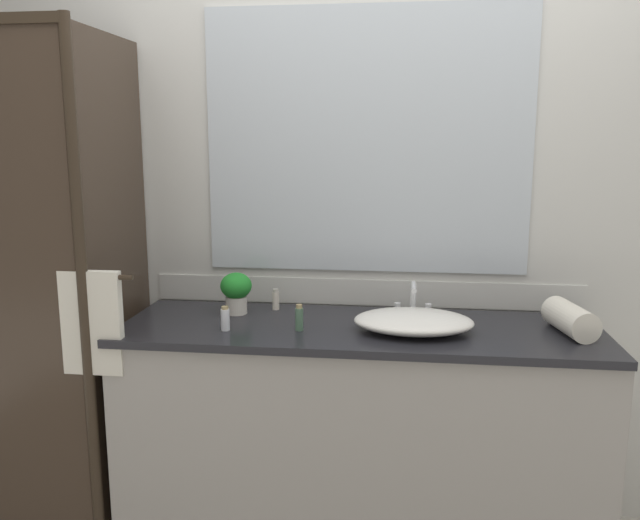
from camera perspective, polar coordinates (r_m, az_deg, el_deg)
name	(u,v)px	position (r m, az deg, el deg)	size (l,w,h in m)	color
wall_back_with_mirror	(366,209)	(2.71, 4.08, 4.53)	(4.40, 0.06, 2.60)	silver
vanity_cabinet	(358,436)	(2.62, 3.40, -15.22)	(1.80, 0.58, 0.90)	#9E9993
shower_enclosure	(12,296)	(2.65, -25.48, -2.85)	(1.20, 0.59, 2.00)	#2D2319
sink_basin	(414,321)	(2.40, 8.24, -5.37)	(0.44, 0.31, 0.07)	white
faucet	(413,306)	(2.56, 8.19, -4.04)	(0.17, 0.15, 0.15)	silver
potted_plant	(236,290)	(2.62, -7.40, -2.65)	(0.13, 0.13, 0.17)	beige
amenity_bottle_lotion	(276,300)	(2.68, -3.92, -3.52)	(0.03, 0.03, 0.09)	silver
amenity_bottle_body_wash	(299,318)	(2.38, -1.84, -5.13)	(0.03, 0.03, 0.10)	#4C7056
amenity_bottle_shampoo	(225,319)	(2.41, -8.35, -5.15)	(0.03, 0.03, 0.09)	silver
rolled_towel_near_edge	(570,319)	(2.51, 21.17, -4.86)	(0.11, 0.11, 0.26)	silver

